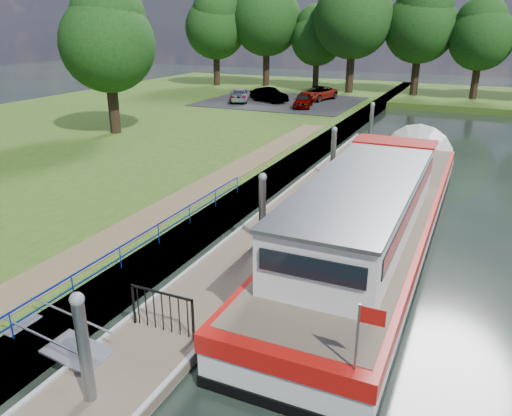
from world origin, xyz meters
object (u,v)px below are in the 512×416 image
at_px(car_c, 240,95).
at_px(barge, 380,210).
at_px(car_a, 303,100).
at_px(car_b, 269,95).
at_px(car_d, 318,93).
at_px(pontoon, 303,207).

bearing_deg(car_c, barge, 103.99).
xyz_separation_m(car_a, car_b, (-3.98, 1.71, 0.04)).
distance_m(barge, car_d, 30.79).
relative_size(car_b, car_c, 0.96).
bearing_deg(car_b, car_d, -27.12).
height_order(pontoon, car_c, car_c).
bearing_deg(car_d, pontoon, -58.52).
xyz_separation_m(car_b, car_c, (-2.62, -0.91, -0.05)).
bearing_deg(pontoon, car_c, 122.11).
height_order(car_b, car_c, car_b).
relative_size(pontoon, car_d, 6.60).
bearing_deg(pontoon, car_b, 116.29).
distance_m(pontoon, car_a, 23.61).
relative_size(car_b, car_d, 0.87).
relative_size(pontoon, car_c, 7.26).
height_order(car_a, car_b, car_b).
height_order(pontoon, car_a, car_a).
relative_size(car_a, car_b, 0.90).
xyz_separation_m(barge, car_d, (-11.66, 28.49, 0.38)).
distance_m(barge, car_a, 26.30).
bearing_deg(car_a, car_c, 161.04).
distance_m(car_b, car_c, 2.78).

